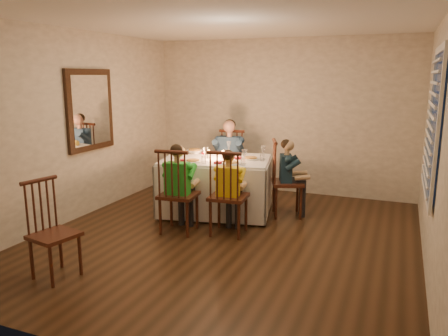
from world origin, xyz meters
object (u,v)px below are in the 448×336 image
at_px(chair_end, 286,215).
at_px(adult, 229,197).
at_px(chair_extra, 58,277).
at_px(child_yellow, 228,233).
at_px(chair_adult, 229,197).
at_px(chair_near_right, 228,233).
at_px(dining_table, 216,174).
at_px(serving_bowl, 195,152).
at_px(chair_near_left, 179,231).
at_px(child_green, 179,231).
at_px(child_teal, 286,215).

relative_size(chair_end, adult, 0.86).
height_order(chair_extra, child_yellow, child_yellow).
relative_size(chair_adult, chair_near_right, 1.00).
bearing_deg(adult, chair_extra, -106.40).
xyz_separation_m(dining_table, chair_adult, (-0.14, 0.86, -0.58)).
distance_m(dining_table, adult, 1.05).
distance_m(chair_near_right, adult, 1.74).
distance_m(chair_end, chair_extra, 3.25).
bearing_deg(chair_extra, chair_adult, 3.07).
bearing_deg(chair_near_right, chair_extra, 53.16).
bearing_deg(dining_table, chair_end, 1.95).
xyz_separation_m(dining_table, chair_end, (1.00, 0.25, -0.58)).
xyz_separation_m(dining_table, chair_near_right, (0.49, -0.76, -0.58)).
bearing_deg(adult, serving_bowl, -127.00).
relative_size(dining_table, adult, 1.36).
bearing_deg(child_yellow, chair_near_left, 10.47).
bearing_deg(serving_bowl, chair_near_right, -46.51).
xyz_separation_m(chair_near_left, child_yellow, (0.62, 0.17, 0.00)).
relative_size(adult, child_green, 1.12).
distance_m(chair_end, child_yellow, 1.13).
relative_size(chair_end, child_yellow, 1.01).
relative_size(dining_table, child_yellow, 1.60).
xyz_separation_m(chair_near_left, serving_bowl, (-0.35, 1.19, 0.84)).
xyz_separation_m(dining_table, serving_bowl, (-0.47, 0.26, 0.26)).
distance_m(child_green, serving_bowl, 1.49).
xyz_separation_m(chair_near_right, chair_end, (0.50, 1.01, 0.00)).
height_order(chair_near_left, child_green, child_green).
bearing_deg(dining_table, chair_extra, -116.14).
height_order(chair_near_left, adult, adult).
height_order(dining_table, adult, dining_table).
xyz_separation_m(adult, child_yellow, (0.63, -1.62, 0.00)).
bearing_deg(chair_extra, adult, 3.07).
bearing_deg(chair_near_right, serving_bowl, -51.06).
xyz_separation_m(child_yellow, serving_bowl, (-0.97, 1.02, 0.84)).
height_order(chair_near_right, adult, adult).
relative_size(chair_extra, child_green, 0.87).
relative_size(chair_adult, child_teal, 0.99).
xyz_separation_m(adult, child_teal, (1.14, -0.61, 0.00)).
distance_m(chair_near_left, chair_near_right, 0.64).
bearing_deg(dining_table, chair_near_right, -69.08).
distance_m(child_teal, serving_bowl, 1.69).
xyz_separation_m(chair_extra, child_teal, (1.64, 2.81, 0.00)).
height_order(chair_near_left, serving_bowl, serving_bowl).
bearing_deg(serving_bowl, child_teal, -0.37).
distance_m(dining_table, serving_bowl, 0.60).
bearing_deg(child_teal, serving_bowl, 69.52).
xyz_separation_m(dining_table, chair_near_left, (-0.13, -0.93, -0.58)).
relative_size(chair_near_right, child_yellow, 1.01).
bearing_deg(chair_end, child_teal, -110.11).
height_order(chair_adult, child_green, child_green).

